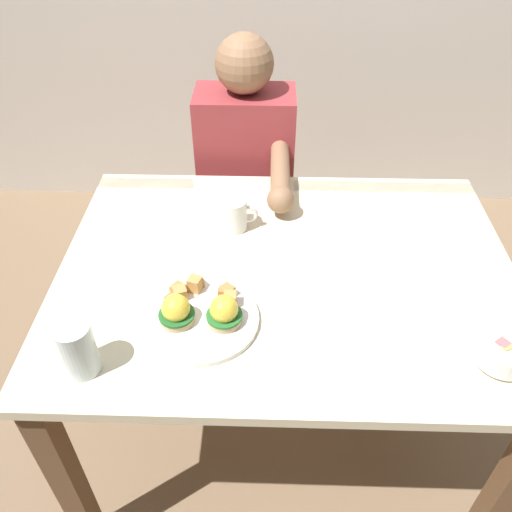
# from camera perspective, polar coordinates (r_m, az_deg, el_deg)

# --- Properties ---
(ground_plane) EXTENTS (6.00, 6.00, 0.00)m
(ground_plane) POSITION_cam_1_polar(r_m,az_deg,el_deg) (1.95, 2.51, -17.78)
(ground_plane) COLOR #7F664C
(dining_table) EXTENTS (1.20, 0.90, 0.74)m
(dining_table) POSITION_cam_1_polar(r_m,az_deg,el_deg) (1.45, 3.23, -4.47)
(dining_table) COLOR beige
(dining_table) RESTS_ON ground_plane
(eggs_benedict_plate) EXTENTS (0.27, 0.27, 0.09)m
(eggs_benedict_plate) POSITION_cam_1_polar(r_m,az_deg,el_deg) (1.23, -6.04, -6.30)
(eggs_benedict_plate) COLOR white
(eggs_benedict_plate) RESTS_ON dining_table
(fruit_bowl) EXTENTS (0.12, 0.12, 0.06)m
(fruit_bowl) POSITION_cam_1_polar(r_m,az_deg,el_deg) (1.26, 25.44, -9.52)
(fruit_bowl) COLOR white
(fruit_bowl) RESTS_ON dining_table
(coffee_mug) EXTENTS (0.11, 0.08, 0.09)m
(coffee_mug) POSITION_cam_1_polar(r_m,az_deg,el_deg) (1.48, -2.44, 4.69)
(coffee_mug) COLOR white
(coffee_mug) RESTS_ON dining_table
(fork) EXTENTS (0.15, 0.06, 0.00)m
(fork) POSITION_cam_1_polar(r_m,az_deg,el_deg) (1.37, 18.99, -3.92)
(fork) COLOR silver
(fork) RESTS_ON dining_table
(water_glass_near) EXTENTS (0.08, 0.08, 0.13)m
(water_glass_near) POSITION_cam_1_polar(r_m,az_deg,el_deg) (1.16, -18.87, -9.83)
(water_glass_near) COLOR silver
(water_glass_near) RESTS_ON dining_table
(diner_person) EXTENTS (0.34, 0.54, 1.14)m
(diner_person) POSITION_cam_1_polar(r_m,az_deg,el_deg) (1.91, -1.05, 8.82)
(diner_person) COLOR #33333D
(diner_person) RESTS_ON ground_plane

